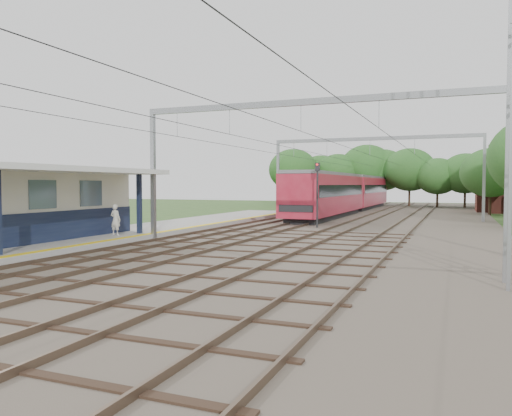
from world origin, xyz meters
The scene contains 9 objects.
ballast_bed centered at (4.00, 30.00, 0.05)m, with size 18.00×90.00×0.10m, color #473D33.
platform centered at (-7.50, 14.00, 0.17)m, with size 5.00×52.00×0.35m, color gray.
yellow_stripe centered at (-5.25, 14.00, 0.35)m, with size 0.45×52.00×0.01m, color yellow.
rail_tracks centered at (1.50, 30.00, 0.18)m, with size 11.80×88.00×0.15m.
catenary_system centered at (3.39, 25.28, 5.51)m, with size 17.22×88.00×7.00m.
tree_band centered at (3.84, 57.12, 4.92)m, with size 31.72×30.88×8.82m.
person centered at (-6.41, 13.61, 1.16)m, with size 0.59×0.39×1.63m, color beige.
train centered at (-0.50, 44.77, 2.20)m, with size 3.01×37.44×3.94m.
signal_post centered at (1.35, 24.95, 2.84)m, with size 0.35×0.32×4.46m.
Camera 1 is at (10.06, -7.65, 2.99)m, focal length 35.00 mm.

